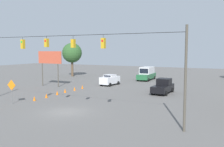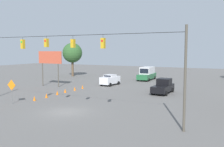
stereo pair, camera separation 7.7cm
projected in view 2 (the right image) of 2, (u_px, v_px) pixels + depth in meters
name	position (u px, v px, depth m)	size (l,w,h in m)	color
ground_plane	(66.00, 112.00, 25.38)	(140.00, 140.00, 0.00)	#605E5B
overhead_signal_span	(59.00, 61.00, 24.15)	(24.00, 0.38, 8.19)	#4C473D
sedan_white_withflow_far	(110.00, 80.00, 44.52)	(2.37, 4.36, 1.90)	silver
box_truck_green_withflow_deep	(147.00, 74.00, 52.32)	(2.61, 6.69, 2.72)	#236038
pickup_truck_black_oncoming_far	(163.00, 87.00, 36.30)	(2.37, 5.33, 2.12)	black
traffic_cone_nearest	(34.00, 98.00, 30.97)	(0.34, 0.34, 0.60)	orange
traffic_cone_second	(46.00, 96.00, 32.85)	(0.34, 0.34, 0.60)	orange
traffic_cone_third	(57.00, 93.00, 35.04)	(0.34, 0.34, 0.60)	orange
traffic_cone_fourth	(65.00, 91.00, 36.83)	(0.34, 0.34, 0.60)	orange
traffic_cone_fifth	(75.00, 89.00, 38.77)	(0.34, 0.34, 0.60)	orange
traffic_cone_farthest	(83.00, 87.00, 40.61)	(0.34, 0.34, 0.60)	orange
roadside_billboard	(50.00, 60.00, 42.71)	(4.92, 0.16, 6.07)	#4C473D
work_zone_sign	(12.00, 87.00, 29.07)	(1.27, 0.06, 2.84)	slate
tree_horizon_left	(72.00, 53.00, 59.07)	(4.66, 4.66, 7.94)	brown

